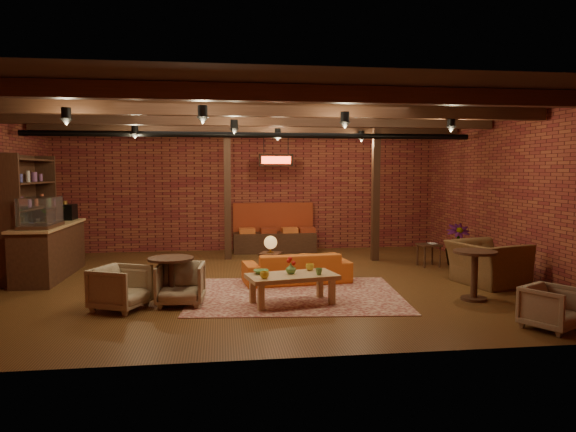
{
  "coord_description": "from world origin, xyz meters",
  "views": [
    {
      "loc": [
        -0.75,
        -9.5,
        2.08
      ],
      "look_at": [
        0.52,
        0.2,
        1.22
      ],
      "focal_mm": 32.0,
      "sensor_mm": 36.0,
      "label": 1
    }
  ],
  "objects": [
    {
      "name": "post_left",
      "position": [
        -0.6,
        2.6,
        1.6
      ],
      "size": [
        0.16,
        0.16,
        3.2
      ],
      "primitive_type": "cube",
      "color": "black",
      "rests_on": "ground"
    },
    {
      "name": "post_right",
      "position": [
        2.8,
        2.0,
        1.6
      ],
      "size": [
        0.16,
        0.16,
        3.2
      ],
      "primitive_type": "cube",
      "color": "black",
      "rests_on": "ground"
    },
    {
      "name": "wall_front",
      "position": [
        0.0,
        -4.0,
        1.6
      ],
      "size": [
        10.0,
        0.02,
        3.2
      ],
      "primitive_type": "cube",
      "color": "maroon",
      "rests_on": "ground"
    },
    {
      "name": "armchair_a",
      "position": [
        -2.27,
        -1.67,
        0.36
      ],
      "size": [
        0.9,
        0.92,
        0.73
      ],
      "primitive_type": "imported",
      "rotation": [
        0.0,
        0.0,
        1.14
      ],
      "color": "#B8AB8E",
      "rests_on": "floor"
    },
    {
      "name": "banquette",
      "position": [
        0.6,
        3.55,
        0.5
      ],
      "size": [
        2.1,
        0.7,
        1.0
      ],
      "primitive_type": null,
      "color": "maroon",
      "rests_on": "ground"
    },
    {
      "name": "plant_tall",
      "position": [
        4.4,
        1.11,
        1.38
      ],
      "size": [
        1.83,
        1.83,
        2.75
      ],
      "primitive_type": "imported",
      "rotation": [
        0.0,
        0.0,
        -0.21
      ],
      "color": "#4C7F4C",
      "rests_on": "floor"
    },
    {
      "name": "sofa",
      "position": [
        0.63,
        -0.16,
        0.29
      ],
      "size": [
        2.04,
        0.98,
        0.57
      ],
      "primitive_type": "imported",
      "rotation": [
        0.0,
        0.0,
        3.25
      ],
      "color": "#BB521A",
      "rests_on": "floor"
    },
    {
      "name": "shelving_hutch",
      "position": [
        -4.5,
        1.1,
        1.2
      ],
      "size": [
        0.52,
        2.0,
        2.4
      ],
      "primitive_type": null,
      "color": "black",
      "rests_on": "ground"
    },
    {
      "name": "service_sign",
      "position": [
        0.6,
        3.1,
        2.35
      ],
      "size": [
        0.86,
        0.06,
        0.3
      ],
      "primitive_type": "cube",
      "color": "red",
      "rests_on": "ceiling"
    },
    {
      "name": "wall_back",
      "position": [
        0.0,
        4.0,
        1.6
      ],
      "size": [
        10.0,
        0.02,
        3.2
      ],
      "primitive_type": "cube",
      "color": "maroon",
      "rests_on": "ground"
    },
    {
      "name": "service_counter",
      "position": [
        -4.1,
        1.0,
        0.8
      ],
      "size": [
        0.8,
        2.5,
        1.6
      ],
      "primitive_type": null,
      "color": "black",
      "rests_on": "ground"
    },
    {
      "name": "wall_right",
      "position": [
        5.0,
        0.0,
        1.6
      ],
      "size": [
        0.02,
        8.0,
        3.2
      ],
      "primitive_type": "cube",
      "color": "maroon",
      "rests_on": "ground"
    },
    {
      "name": "plant_counter",
      "position": [
        -4.0,
        1.2,
        1.22
      ],
      "size": [
        0.35,
        0.39,
        0.3
      ],
      "primitive_type": "imported",
      "color": "#337F33",
      "rests_on": "service_counter"
    },
    {
      "name": "round_table_right",
      "position": [
        3.29,
        -1.81,
        0.54
      ],
      "size": [
        0.69,
        0.69,
        0.8
      ],
      "color": "black",
      "rests_on": "floor"
    },
    {
      "name": "armchair_b",
      "position": [
        -1.39,
        -1.5,
        0.36
      ],
      "size": [
        0.75,
        0.71,
        0.72
      ],
      "primitive_type": "imported",
      "rotation": [
        0.0,
        0.0,
        -0.07
      ],
      "color": "#B8AB8E",
      "rests_on": "floor"
    },
    {
      "name": "floor",
      "position": [
        0.0,
        0.0,
        0.0
      ],
      "size": [
        10.0,
        10.0,
        0.0
      ],
      "primitive_type": "plane",
      "color": "#39240E",
      "rests_on": "ground"
    },
    {
      "name": "round_table_left",
      "position": [
        -1.54,
        -1.43,
        0.5
      ],
      "size": [
        0.71,
        0.71,
        0.74
      ],
      "color": "black",
      "rests_on": "floor"
    },
    {
      "name": "armchair_far",
      "position": [
        3.53,
        -3.4,
        0.32
      ],
      "size": [
        0.82,
        0.81,
        0.63
      ],
      "primitive_type": "imported",
      "rotation": [
        0.0,
        0.0,
        0.52
      ],
      "color": "#B8AB8E",
      "rests_on": "floor"
    },
    {
      "name": "side_table_book",
      "position": [
        3.74,
        1.1,
        0.46
      ],
      "size": [
        0.47,
        0.47,
        0.51
      ],
      "rotation": [
        0.0,
        0.0,
        0.07
      ],
      "color": "black",
      "rests_on": "floor"
    },
    {
      "name": "side_table_lamp",
      "position": [
        0.2,
        0.42,
        0.62
      ],
      "size": [
        0.51,
        0.51,
        0.82
      ],
      "rotation": [
        0.0,
        0.0,
        -0.39
      ],
      "color": "black",
      "rests_on": "floor"
    },
    {
      "name": "coffee_table",
      "position": [
        0.32,
        -1.69,
        0.42
      ],
      "size": [
        1.48,
        0.94,
        0.72
      ],
      "rotation": [
        0.0,
        0.0,
        0.2
      ],
      "color": "#987146",
      "rests_on": "floor"
    },
    {
      "name": "ceiling",
      "position": [
        0.0,
        0.0,
        3.2
      ],
      "size": [
        10.0,
        8.0,
        0.02
      ],
      "primitive_type": "cube",
      "color": "black",
      "rests_on": "wall_back"
    },
    {
      "name": "ceiling_beams",
      "position": [
        0.0,
        0.0,
        3.08
      ],
      "size": [
        9.8,
        6.4,
        0.22
      ],
      "primitive_type": null,
      "color": "black",
      "rests_on": "ceiling"
    },
    {
      "name": "ceiling_pipe",
      "position": [
        0.0,
        1.6,
        2.85
      ],
      "size": [
        9.6,
        0.12,
        0.12
      ],
      "primitive_type": "cylinder",
      "rotation": [
        0.0,
        1.57,
        0.0
      ],
      "color": "black",
      "rests_on": "ceiling"
    },
    {
      "name": "rug",
      "position": [
        0.48,
        -1.11,
        0.01
      ],
      "size": [
        3.72,
        2.98,
        0.01
      ],
      "primitive_type": "cube",
      "rotation": [
        0.0,
        0.0,
        -0.1
      ],
      "color": "maroon",
      "rests_on": "floor"
    },
    {
      "name": "armchair_right",
      "position": [
        4.08,
        -0.77,
        0.53
      ],
      "size": [
        1.04,
        1.36,
        1.06
      ],
      "primitive_type": "imported",
      "rotation": [
        0.0,
        0.0,
        1.8
      ],
      "color": "brown",
      "rests_on": "floor"
    },
    {
      "name": "ceiling_spotlights",
      "position": [
        0.0,
        0.0,
        2.86
      ],
      "size": [
        6.4,
        4.4,
        0.28
      ],
      "primitive_type": null,
      "color": "black",
      "rests_on": "ceiling"
    }
  ]
}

